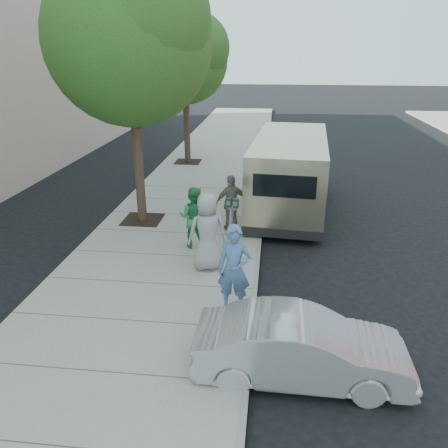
% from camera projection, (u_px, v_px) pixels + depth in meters
% --- Properties ---
extents(ground, '(120.00, 120.00, 0.00)m').
position_uv_depth(ground, '(202.00, 262.00, 11.45)').
color(ground, black).
rests_on(ground, ground).
extents(sidewalk, '(5.00, 60.00, 0.15)m').
position_uv_depth(sidewalk, '(165.00, 257.00, 11.53)').
color(sidewalk, gray).
rests_on(sidewalk, ground).
extents(curb_face, '(0.12, 60.00, 0.16)m').
position_uv_depth(curb_face, '(257.00, 262.00, 11.27)').
color(curb_face, gray).
rests_on(curb_face, ground).
extents(tree_near, '(4.62, 4.60, 7.53)m').
position_uv_depth(tree_near, '(131.00, 34.00, 11.82)').
color(tree_near, black).
rests_on(tree_near, sidewalk).
extents(tree_far, '(3.92, 3.80, 6.49)m').
position_uv_depth(tree_far, '(186.00, 56.00, 19.06)').
color(tree_far, black).
rests_on(tree_far, sidewalk).
extents(parking_meter, '(0.33, 0.16, 1.53)m').
position_uv_depth(parking_meter, '(232.00, 214.00, 11.18)').
color(parking_meter, gray).
rests_on(parking_meter, sidewalk).
extents(van, '(2.74, 6.88, 2.50)m').
position_uv_depth(van, '(290.00, 171.00, 14.77)').
color(van, '#BFB389').
rests_on(van, ground).
extents(sedan, '(3.59, 1.28, 1.18)m').
position_uv_depth(sedan, '(301.00, 348.00, 7.24)').
color(sedan, '#A8ABAF').
rests_on(sedan, ground).
extents(person_officer, '(0.73, 0.51, 1.88)m').
position_uv_depth(person_officer, '(234.00, 269.00, 8.74)').
color(person_officer, '#4A719F').
rests_on(person_officer, sidewalk).
extents(person_green_shirt, '(0.90, 0.74, 1.69)m').
position_uv_depth(person_green_shirt, '(194.00, 217.00, 11.68)').
color(person_green_shirt, '#2B864A').
rests_on(person_green_shirt, sidewalk).
extents(person_gray_shirt, '(1.10, 0.91, 1.93)m').
position_uv_depth(person_gray_shirt, '(207.00, 232.00, 10.47)').
color(person_gray_shirt, '#98989A').
rests_on(person_gray_shirt, sidewalk).
extents(person_striped_polo, '(1.07, 0.74, 1.69)m').
position_uv_depth(person_striped_polo, '(232.00, 203.00, 12.76)').
color(person_striped_polo, slate).
rests_on(person_striped_polo, sidewalk).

